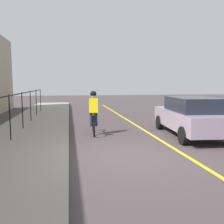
% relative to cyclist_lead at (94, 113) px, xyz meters
% --- Properties ---
extents(ground_plane, '(80.00, 80.00, 0.00)m').
position_rel_cyclist_lead_xyz_m(ground_plane, '(-3.39, -0.77, -0.91)').
color(ground_plane, '#43383A').
extents(lane_line_centre, '(36.00, 0.12, 0.01)m').
position_rel_cyclist_lead_xyz_m(lane_line_centre, '(-3.39, -2.37, -0.91)').
color(lane_line_centre, yellow).
rests_on(lane_line_centre, ground).
extents(sidewalk, '(40.00, 3.20, 0.15)m').
position_rel_cyclist_lead_xyz_m(sidewalk, '(-3.39, 2.63, -0.84)').
color(sidewalk, gray).
rests_on(sidewalk, ground).
extents(iron_fence, '(21.17, 0.04, 1.60)m').
position_rel_cyclist_lead_xyz_m(iron_fence, '(-2.39, 3.03, 0.47)').
color(iron_fence, black).
rests_on(iron_fence, sidewalk).
extents(cyclist_lead, '(1.71, 0.38, 1.83)m').
position_rel_cyclist_lead_xyz_m(cyclist_lead, '(0.00, 0.00, 0.00)').
color(cyclist_lead, black).
rests_on(cyclist_lead, ground).
extents(patrol_sedan, '(4.53, 2.22, 1.58)m').
position_rel_cyclist_lead_xyz_m(patrol_sedan, '(-0.94, -3.88, -0.09)').
color(patrol_sedan, '#988699').
rests_on(patrol_sedan, ground).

